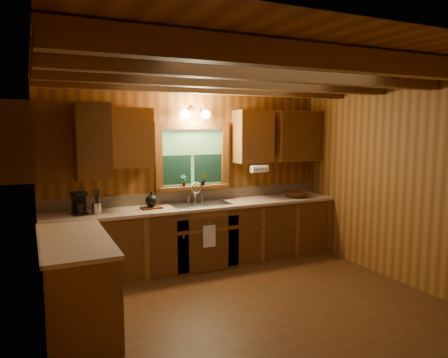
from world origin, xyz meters
name	(u,v)px	position (x,y,z in m)	size (l,w,h in m)	color
room	(256,192)	(0.00, 0.00, 1.30)	(4.20, 4.20, 4.20)	#4B2C12
ceiling_beams	(258,77)	(0.00, 0.00, 2.49)	(4.20, 2.54, 0.18)	brown
base_cabinets	(174,247)	(-0.49, 1.28, 0.43)	(4.20, 2.22, 0.86)	brown
countertop	(174,213)	(-0.48, 1.29, 0.88)	(4.20, 2.24, 0.04)	tan
backsplash	(192,196)	(0.00, 1.89, 0.98)	(4.20, 0.02, 0.16)	tan
dishwasher_panel	(105,272)	(-1.47, 0.68, 0.43)	(0.02, 0.60, 0.80)	white
upper_cabinets	(164,138)	(-0.56, 1.42, 1.84)	(4.19, 1.77, 0.78)	brown
window	(193,159)	(0.00, 1.87, 1.53)	(1.12, 0.08, 1.00)	brown
window_sill	(194,187)	(0.00, 1.82, 1.12)	(1.06, 0.14, 0.04)	brown
wall_sconce	(195,114)	(0.00, 1.75, 2.16)	(0.45, 0.21, 0.17)	black
paper_towel_roll	(259,169)	(0.92, 1.53, 1.37)	(0.11, 0.11, 0.27)	white
dish_towel	(209,236)	(0.00, 1.26, 0.52)	(0.18, 0.01, 0.30)	white
sink	(200,207)	(0.00, 1.60, 0.86)	(0.82, 0.48, 0.43)	silver
coffee_maker	(79,203)	(-1.61, 1.62, 1.04)	(0.16, 0.20, 0.28)	black
utensil_crock	(97,208)	(-1.41, 1.55, 0.98)	(0.11, 0.11, 0.32)	silver
cutting_board	(151,208)	(-0.70, 1.60, 0.91)	(0.26, 0.19, 0.02)	#502E11
teakettle	(151,201)	(-0.70, 1.60, 1.00)	(0.16, 0.16, 0.20)	black
wicker_basket	(297,194)	(1.59, 1.51, 0.95)	(0.38, 0.38, 0.09)	#48230C
potted_plant_left	(184,180)	(-0.16, 1.80, 1.23)	(0.09, 0.06, 0.17)	#502E11
potted_plant_right	(203,180)	(0.14, 1.80, 1.22)	(0.09, 0.07, 0.17)	#502E11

